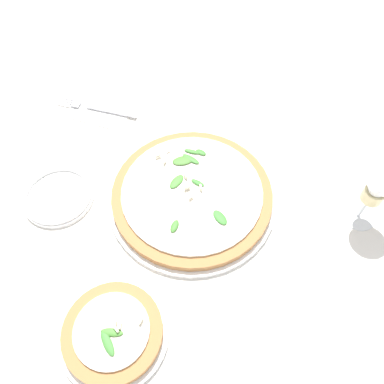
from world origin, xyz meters
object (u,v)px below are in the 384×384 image
pizza_personal_side (113,333)px  wine_glass (377,190)px  fork (97,108)px  side_plate_white (58,197)px  pizza_arugula_main (192,195)px

pizza_personal_side → wine_glass: wine_glass is taller
pizza_personal_side → fork: (0.23, -0.53, -0.01)m
pizza_personal_side → side_plate_white: 0.33m
side_plate_white → pizza_personal_side: bearing=131.4°
pizza_arugula_main → fork: 0.37m
pizza_personal_side → fork: 0.58m
fork → side_plate_white: side_plate_white is taller
pizza_personal_side → side_plate_white: bearing=-48.6°
side_plate_white → wine_glass: bearing=-170.8°
pizza_arugula_main → pizza_personal_side: bearing=77.3°
wine_glass → side_plate_white: (0.65, 0.10, -0.09)m
pizza_arugula_main → wine_glass: 0.37m
pizza_personal_side → wine_glass: 0.56m
pizza_personal_side → wine_glass: bearing=-140.6°
pizza_arugula_main → side_plate_white: (0.29, 0.06, -0.01)m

